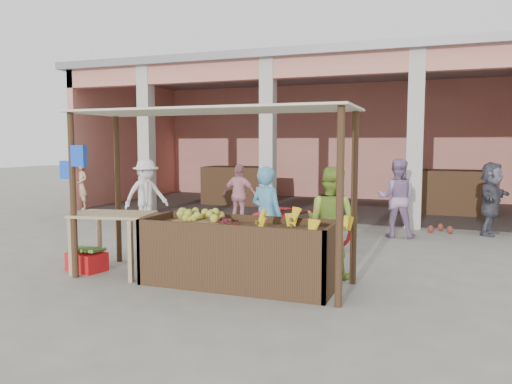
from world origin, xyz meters
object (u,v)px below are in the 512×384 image
at_px(vendor_blue, 267,214).
at_px(side_table, 113,223).
at_px(motorcycle, 297,219).
at_px(vendor_green, 331,218).
at_px(fruit_stall, 239,256).
at_px(red_crate, 87,262).

bearing_deg(vendor_blue, side_table, 49.85).
xyz_separation_m(side_table, motorcycle, (2.07, 2.63, -0.22)).
bearing_deg(side_table, motorcycle, 41.16).
height_order(vendor_green, motorcycle, vendor_green).
xyz_separation_m(fruit_stall, red_crate, (-2.45, -0.08, -0.26)).
xyz_separation_m(fruit_stall, vendor_blue, (0.06, 1.01, 0.44)).
xyz_separation_m(fruit_stall, vendor_green, (1.07, 0.94, 0.44)).
distance_m(vendor_blue, motorcycle, 1.58).
distance_m(red_crate, vendor_blue, 2.83).
distance_m(side_table, red_crate, 0.79).
bearing_deg(fruit_stall, vendor_green, 41.39).
bearing_deg(side_table, fruit_stall, -8.56).
relative_size(vendor_blue, motorcycle, 0.81).
xyz_separation_m(red_crate, vendor_green, (3.52, 1.02, 0.70)).
bearing_deg(vendor_green, side_table, 31.39).
relative_size(fruit_stall, vendor_blue, 1.54).
height_order(fruit_stall, vendor_green, vendor_green).
bearing_deg(motorcycle, red_crate, 123.68).
height_order(side_table, vendor_green, vendor_green).
bearing_deg(vendor_green, vendor_blue, 8.67).
distance_m(vendor_blue, vendor_green, 1.01).
height_order(fruit_stall, red_crate, fruit_stall).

